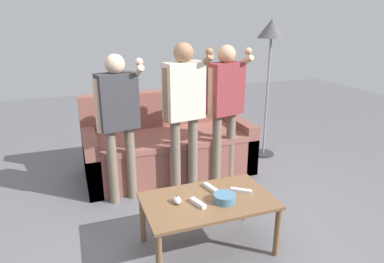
{
  "coord_description": "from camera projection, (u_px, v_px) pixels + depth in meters",
  "views": [
    {
      "loc": [
        -0.84,
        -2.17,
        1.72
      ],
      "look_at": [
        0.1,
        0.43,
        0.8
      ],
      "focal_mm": 32.0,
      "sensor_mm": 36.0,
      "label": 1
    }
  ],
  "objects": [
    {
      "name": "ground_plane",
      "position": [
        198.0,
        243.0,
        2.75
      ],
      "size": [
        12.0,
        12.0,
        0.0
      ],
      "primitive_type": "plane",
      "color": "slate"
    },
    {
      "name": "couch",
      "position": [
        168.0,
        146.0,
        3.96
      ],
      "size": [
        1.86,
        0.86,
        0.9
      ],
      "color": "brown",
      "rests_on": "ground"
    },
    {
      "name": "player_right",
      "position": [
        225.0,
        99.0,
        3.51
      ],
      "size": [
        0.46,
        0.28,
        1.47
      ],
      "color": "#756656",
      "rests_on": "ground"
    },
    {
      "name": "game_remote_nunchuk",
      "position": [
        177.0,
        200.0,
        2.5
      ],
      "size": [
        0.06,
        0.09,
        0.05
      ],
      "color": "white",
      "rests_on": "coffee_table"
    },
    {
      "name": "floor_lamp",
      "position": [
        271.0,
        39.0,
        4.06
      ],
      "size": [
        0.34,
        0.34,
        1.71
      ],
      "color": "#2D2D33",
      "rests_on": "ground"
    },
    {
      "name": "game_remote_wand_spare",
      "position": [
        198.0,
        203.0,
        2.48
      ],
      "size": [
        0.08,
        0.15,
        0.03
      ],
      "color": "white",
      "rests_on": "coffee_table"
    },
    {
      "name": "coffee_table",
      "position": [
        208.0,
        205.0,
        2.58
      ],
      "size": [
        0.97,
        0.58,
        0.43
      ],
      "color": "brown",
      "rests_on": "ground"
    },
    {
      "name": "snack_bowl",
      "position": [
        225.0,
        198.0,
        2.52
      ],
      "size": [
        0.17,
        0.17,
        0.06
      ],
      "primitive_type": "cylinder",
      "color": "teal",
      "rests_on": "coffee_table"
    },
    {
      "name": "game_remote_wand_far",
      "position": [
        211.0,
        188.0,
        2.7
      ],
      "size": [
        0.07,
        0.16,
        0.03
      ],
      "color": "white",
      "rests_on": "coffee_table"
    },
    {
      "name": "player_center",
      "position": [
        184.0,
        102.0,
        3.27
      ],
      "size": [
        0.47,
        0.3,
        1.51
      ],
      "color": "#756656",
      "rests_on": "ground"
    },
    {
      "name": "player_left",
      "position": [
        118.0,
        112.0,
        3.12
      ],
      "size": [
        0.44,
        0.27,
        1.42
      ],
      "color": "#756656",
      "rests_on": "ground"
    },
    {
      "name": "game_remote_wand_near",
      "position": [
        241.0,
        191.0,
        2.65
      ],
      "size": [
        0.15,
        0.13,
        0.03
      ],
      "color": "white",
      "rests_on": "coffee_table"
    }
  ]
}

